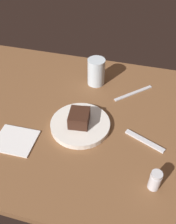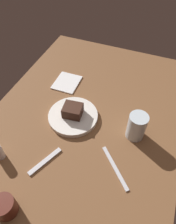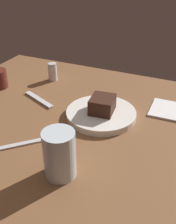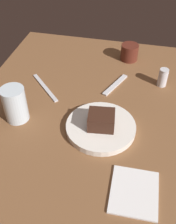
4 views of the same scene
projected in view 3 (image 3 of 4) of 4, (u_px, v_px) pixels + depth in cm
name	position (u px, v px, depth cm)	size (l,w,h in cm)	color
dining_table	(99.00, 130.00, 84.76)	(120.00, 84.00, 3.00)	brown
dessert_plate	(101.00, 114.00, 88.06)	(21.97, 21.97, 2.04)	white
chocolate_cake_slice	(102.00, 105.00, 86.25)	(8.08, 7.07, 4.86)	#381E14
salt_shaker	(53.00, 72.00, 110.83)	(3.50, 3.50, 7.01)	silver
water_glass	(59.00, 154.00, 63.60)	(7.55, 7.55, 11.87)	silver
dessert_spoon	(39.00, 100.00, 97.62)	(15.00, 1.80, 0.70)	silver
butter_knife	(10.00, 147.00, 75.18)	(19.00, 1.40, 0.50)	silver
folded_napkin	(173.00, 111.00, 91.18)	(14.07, 12.12, 0.60)	white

